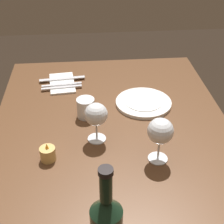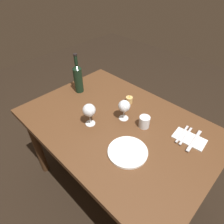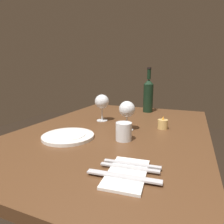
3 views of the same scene
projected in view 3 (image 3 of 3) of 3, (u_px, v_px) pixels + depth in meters
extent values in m
cube|color=#56351E|center=(115.00, 132.00, 1.02)|extent=(1.30, 0.90, 0.04)
cylinder|color=#412816|center=(100.00, 148.00, 1.76)|extent=(0.06, 0.06, 0.70)
cylinder|color=#412816|center=(190.00, 163.00, 1.48)|extent=(0.06, 0.06, 0.70)
cylinder|color=white|center=(102.00, 120.00, 1.18)|extent=(0.07, 0.07, 0.00)
cylinder|color=white|center=(102.00, 114.00, 1.17)|extent=(0.01, 0.01, 0.08)
sphere|color=white|center=(102.00, 102.00, 1.15)|extent=(0.08, 0.08, 0.08)
cylinder|color=#510A14|center=(102.00, 102.00, 1.15)|extent=(0.07, 0.07, 0.02)
cylinder|color=white|center=(127.00, 129.00, 0.99)|extent=(0.07, 0.07, 0.00)
cylinder|color=white|center=(127.00, 122.00, 0.99)|extent=(0.01, 0.01, 0.07)
sphere|color=white|center=(127.00, 109.00, 0.97)|extent=(0.08, 0.08, 0.08)
cylinder|color=#510A14|center=(127.00, 110.00, 0.97)|extent=(0.06, 0.06, 0.02)
cylinder|color=black|center=(148.00, 98.00, 1.41)|extent=(0.07, 0.07, 0.20)
cone|color=black|center=(149.00, 82.00, 1.39)|extent=(0.07, 0.07, 0.03)
cylinder|color=black|center=(149.00, 74.00, 1.38)|extent=(0.03, 0.03, 0.07)
cylinder|color=black|center=(149.00, 68.00, 1.37)|extent=(0.03, 0.03, 0.01)
cylinder|color=white|center=(124.00, 131.00, 0.84)|extent=(0.07, 0.07, 0.08)
cylinder|color=silver|center=(124.00, 133.00, 0.84)|extent=(0.06, 0.06, 0.05)
cylinder|color=#DBB266|center=(163.00, 124.00, 1.01)|extent=(0.05, 0.05, 0.05)
cylinder|color=white|center=(163.00, 125.00, 1.01)|extent=(0.04, 0.04, 0.03)
cone|color=#F99E2D|center=(163.00, 118.00, 1.00)|extent=(0.01, 0.01, 0.02)
cylinder|color=white|center=(68.00, 136.00, 0.87)|extent=(0.23, 0.23, 0.01)
cylinder|color=white|center=(68.00, 134.00, 0.87)|extent=(0.16, 0.16, 0.00)
cube|color=white|center=(127.00, 173.00, 0.56)|extent=(0.20, 0.13, 0.01)
cube|color=silver|center=(129.00, 167.00, 0.58)|extent=(0.03, 0.18, 0.00)
cube|color=silver|center=(132.00, 164.00, 0.61)|extent=(0.03, 0.18, 0.00)
cube|color=silver|center=(123.00, 176.00, 0.53)|extent=(0.04, 0.21, 0.00)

